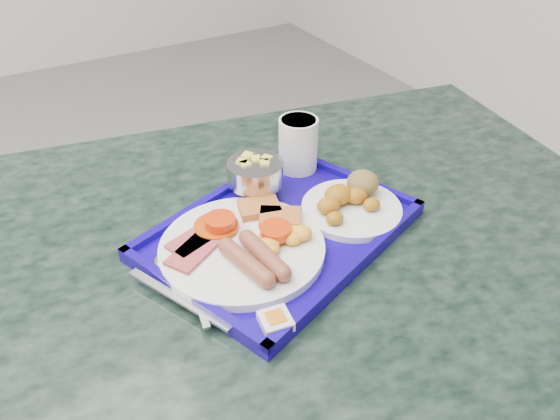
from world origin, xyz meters
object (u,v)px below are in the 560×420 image
object	(u,v)px
main_plate	(247,243)
bread_plate	(352,201)
tray	(280,232)
fruit_bowl	(255,173)
table	(265,325)
juice_cup	(298,143)

from	to	relation	value
main_plate	bread_plate	distance (m)	0.21
tray	fruit_bowl	world-z (taller)	fruit_bowl
bread_plate	fruit_bowl	size ratio (longest dim) A/B	1.72
bread_plate	table	bearing A→B (deg)	171.71
tray	main_plate	bearing A→B (deg)	-164.74
bread_plate	fruit_bowl	bearing A→B (deg)	133.63
tray	main_plate	xyz separation A→B (m)	(-0.07, -0.02, 0.02)
tray	bread_plate	bearing A→B (deg)	-6.27
fruit_bowl	juice_cup	xyz separation A→B (m)	(0.11, 0.04, 0.01)
tray	fruit_bowl	size ratio (longest dim) A/B	4.99
fruit_bowl	juice_cup	bearing A→B (deg)	18.98
tray	juice_cup	world-z (taller)	juice_cup
tray	main_plate	distance (m)	0.08
juice_cup	table	bearing A→B (deg)	-137.82
table	juice_cup	bearing A→B (deg)	42.18
main_plate	fruit_bowl	world-z (taller)	fruit_bowl
tray	main_plate	size ratio (longest dim) A/B	1.93
juice_cup	fruit_bowl	bearing A→B (deg)	-161.02
main_plate	juice_cup	size ratio (longest dim) A/B	2.51
fruit_bowl	juice_cup	world-z (taller)	juice_cup
table	bread_plate	bearing A→B (deg)	-8.29
fruit_bowl	tray	bearing A→B (deg)	-97.73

